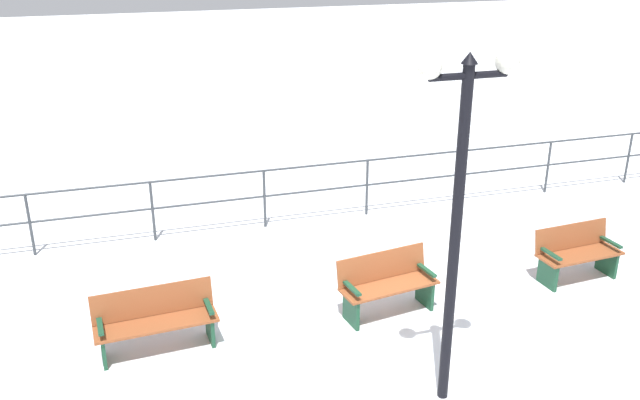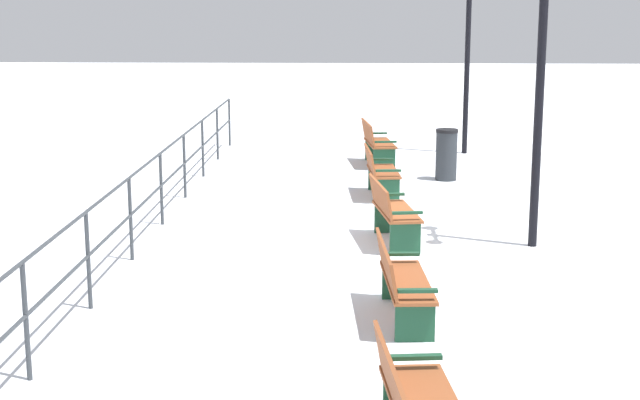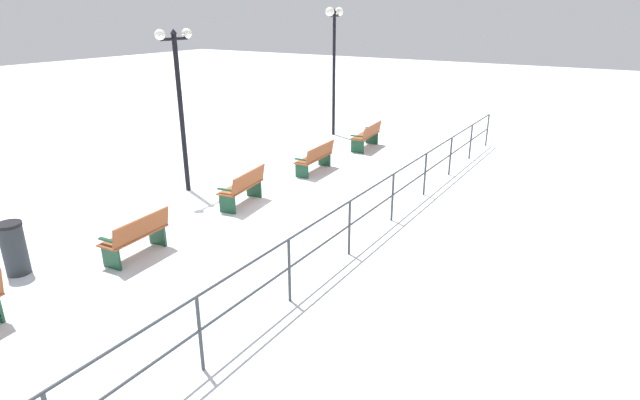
{
  "view_description": "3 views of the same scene",
  "coord_description": "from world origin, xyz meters",
  "px_view_note": "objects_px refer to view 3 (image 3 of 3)",
  "views": [
    {
      "loc": [
        8.01,
        -3.5,
        5.27
      ],
      "look_at": [
        -2.26,
        -0.34,
        0.96
      ],
      "focal_mm": 38.23,
      "sensor_mm": 36.0,
      "label": 1
    },
    {
      "loc": [
        -0.6,
        -13.06,
        3.42
      ],
      "look_at": [
        -1.05,
        -0.14,
        0.66
      ],
      "focal_mm": 52.36,
      "sensor_mm": 36.0,
      "label": 2
    },
    {
      "loc": [
        -7.86,
        9.07,
        4.54
      ],
      "look_at": [
        -2.16,
        -0.14,
        0.51
      ],
      "focal_mm": 28.62,
      "sensor_mm": 36.0,
      "label": 3
    }
  ],
  "objects_px": {
    "bench_second": "(316,157)",
    "bench_third": "(243,187)",
    "bench_fourth": "(137,236)",
    "trash_bin": "(14,248)",
    "lamppost_near": "(334,42)",
    "lamppost_middle": "(178,84)",
    "bench_nearest": "(367,135)"
  },
  "relations": [
    {
      "from": "bench_fourth",
      "to": "trash_bin",
      "type": "xyz_separation_m",
      "value": [
        1.34,
        1.61,
        0.05
      ]
    },
    {
      "from": "lamppost_near",
      "to": "bench_fourth",
      "type": "bearing_deg",
      "value": 100.63
    },
    {
      "from": "lamppost_near",
      "to": "bench_second",
      "type": "bearing_deg",
      "value": 114.27
    },
    {
      "from": "bench_second",
      "to": "bench_third",
      "type": "relative_size",
      "value": 1.08
    },
    {
      "from": "bench_nearest",
      "to": "lamppost_middle",
      "type": "height_order",
      "value": "lamppost_middle"
    },
    {
      "from": "bench_nearest",
      "to": "lamppost_middle",
      "type": "relative_size",
      "value": 0.4
    },
    {
      "from": "bench_third",
      "to": "lamppost_middle",
      "type": "bearing_deg",
      "value": -10.79
    },
    {
      "from": "bench_nearest",
      "to": "lamppost_middle",
      "type": "distance_m",
      "value": 7.22
    },
    {
      "from": "lamppost_near",
      "to": "lamppost_middle",
      "type": "relative_size",
      "value": 1.13
    },
    {
      "from": "bench_nearest",
      "to": "lamppost_near",
      "type": "xyz_separation_m",
      "value": [
        2.09,
        -1.24,
        3.01
      ]
    },
    {
      "from": "bench_third",
      "to": "lamppost_near",
      "type": "relative_size",
      "value": 0.32
    },
    {
      "from": "lamppost_middle",
      "to": "trash_bin",
      "type": "xyz_separation_m",
      "value": [
        -0.75,
        4.99,
        -2.31
      ]
    },
    {
      "from": "bench_fourth",
      "to": "lamppost_middle",
      "type": "relative_size",
      "value": 0.34
    },
    {
      "from": "bench_second",
      "to": "lamppost_near",
      "type": "height_order",
      "value": "lamppost_near"
    },
    {
      "from": "bench_fourth",
      "to": "bench_nearest",
      "type": "bearing_deg",
      "value": -94.02
    },
    {
      "from": "lamppost_middle",
      "to": "bench_nearest",
      "type": "bearing_deg",
      "value": -107.82
    },
    {
      "from": "bench_fourth",
      "to": "bench_second",
      "type": "bearing_deg",
      "value": -93.65
    },
    {
      "from": "bench_third",
      "to": "trash_bin",
      "type": "height_order",
      "value": "trash_bin"
    },
    {
      "from": "bench_second",
      "to": "trash_bin",
      "type": "bearing_deg",
      "value": 77.38
    },
    {
      "from": "bench_second",
      "to": "bench_fourth",
      "type": "height_order",
      "value": "bench_fourth"
    },
    {
      "from": "bench_fourth",
      "to": "lamppost_middle",
      "type": "distance_m",
      "value": 4.62
    },
    {
      "from": "bench_second",
      "to": "bench_fourth",
      "type": "relative_size",
      "value": 1.16
    },
    {
      "from": "bench_fourth",
      "to": "lamppost_near",
      "type": "height_order",
      "value": "lamppost_near"
    },
    {
      "from": "bench_nearest",
      "to": "lamppost_near",
      "type": "bearing_deg",
      "value": -36.59
    },
    {
      "from": "lamppost_middle",
      "to": "bench_fourth",
      "type": "bearing_deg",
      "value": 121.71
    },
    {
      "from": "lamppost_middle",
      "to": "trash_bin",
      "type": "bearing_deg",
      "value": 98.5
    },
    {
      "from": "bench_fourth",
      "to": "lamppost_near",
      "type": "bearing_deg",
      "value": -83.38
    },
    {
      "from": "bench_second",
      "to": "lamppost_middle",
      "type": "xyz_separation_m",
      "value": [
        2.05,
        3.2,
        2.36
      ]
    },
    {
      "from": "bench_second",
      "to": "trash_bin",
      "type": "relative_size",
      "value": 1.63
    },
    {
      "from": "bench_second",
      "to": "lamppost_middle",
      "type": "height_order",
      "value": "lamppost_middle"
    },
    {
      "from": "bench_nearest",
      "to": "lamppost_middle",
      "type": "bearing_deg",
      "value": 66.35
    },
    {
      "from": "lamppost_near",
      "to": "bench_third",
      "type": "bearing_deg",
      "value": 104.38
    }
  ]
}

